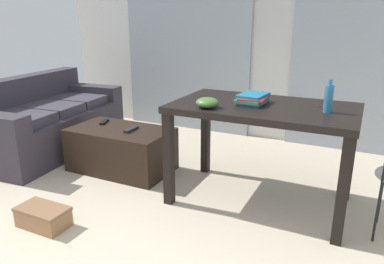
{
  "coord_description": "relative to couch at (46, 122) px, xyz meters",
  "views": [
    {
      "loc": [
        1.06,
        -0.96,
        1.43
      ],
      "look_at": [
        -0.32,
        1.87,
        0.44
      ],
      "focal_mm": 34.26,
      "sensor_mm": 36.0,
      "label": 1
    }
  ],
  "objects": [
    {
      "name": "ground_plane",
      "position": [
        2.12,
        -0.56,
        -0.32
      ],
      "size": [
        8.1,
        8.1,
        0.0
      ],
      "primitive_type": "plane",
      "color": "beige"
    },
    {
      "name": "wall_back",
      "position": [
        2.12,
        1.53,
        0.96
      ],
      "size": [
        5.71,
        0.1,
        2.55
      ],
      "primitive_type": "cube",
      "color": "silver",
      "rests_on": "ground"
    },
    {
      "name": "curtains",
      "position": [
        2.12,
        1.44,
        0.82
      ],
      "size": [
        3.9,
        0.03,
        2.28
      ],
      "color": "#99A3AD",
      "rests_on": "ground"
    },
    {
      "name": "couch",
      "position": [
        0.0,
        0.0,
        0.0
      ],
      "size": [
        1.0,
        1.79,
        0.81
      ],
      "color": "#38333D",
      "rests_on": "ground"
    },
    {
      "name": "coffee_table",
      "position": [
        1.11,
        -0.12,
        -0.11
      ],
      "size": [
        0.96,
        0.56,
        0.42
      ],
      "color": "black",
      "rests_on": "ground"
    },
    {
      "name": "craft_table",
      "position": [
        2.49,
        -0.15,
        0.37
      ],
      "size": [
        1.36,
        0.81,
        0.8
      ],
      "color": "black",
      "rests_on": "ground"
    },
    {
      "name": "bottle_near",
      "position": [
        2.94,
        -0.19,
        0.58
      ],
      "size": [
        0.06,
        0.06,
        0.23
      ],
      "color": "teal",
      "rests_on": "craft_table"
    },
    {
      "name": "bowl",
      "position": [
        2.14,
        -0.42,
        0.52
      ],
      "size": [
        0.17,
        0.17,
        0.08
      ],
      "primitive_type": "ellipsoid",
      "color": "#477033",
      "rests_on": "craft_table"
    },
    {
      "name": "book_stack",
      "position": [
        2.4,
        -0.14,
        0.52
      ],
      "size": [
        0.22,
        0.3,
        0.07
      ],
      "color": "#33519E",
      "rests_on": "craft_table"
    },
    {
      "name": "scissors",
      "position": [
        2.9,
        -0.02,
        0.49
      ],
      "size": [
        0.1,
        0.08,
        0.0
      ],
      "color": "#9EA0A5",
      "rests_on": "craft_table"
    },
    {
      "name": "tv_remote_primary",
      "position": [
        0.84,
        -0.02,
        0.11
      ],
      "size": [
        0.1,
        0.17,
        0.02
      ],
      "primitive_type": "cube",
      "rotation": [
        0.0,
        0.0,
        0.35
      ],
      "color": "black",
      "rests_on": "coffee_table"
    },
    {
      "name": "tv_remote_secondary",
      "position": [
        1.24,
        -0.12,
        0.11
      ],
      "size": [
        0.06,
        0.18,
        0.02
      ],
      "primitive_type": "cube",
      "rotation": [
        0.0,
        0.0,
        0.04
      ],
      "color": "#232326",
      "rests_on": "coffee_table"
    },
    {
      "name": "shoebox",
      "position": [
        1.22,
        -1.2,
        -0.24
      ],
      "size": [
        0.37,
        0.21,
        0.15
      ],
      "color": "#996B47",
      "rests_on": "ground"
    }
  ]
}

